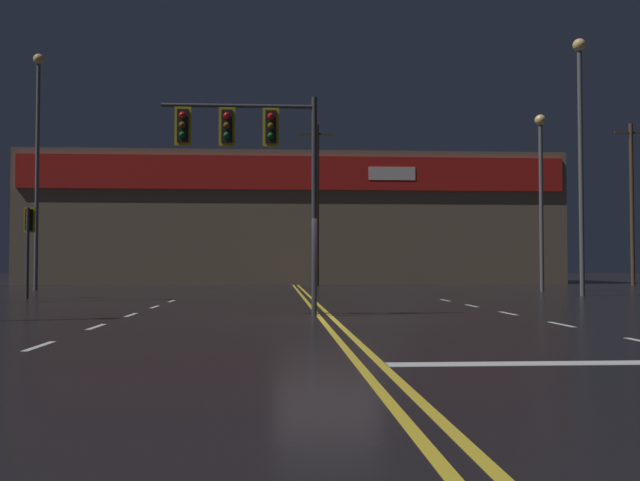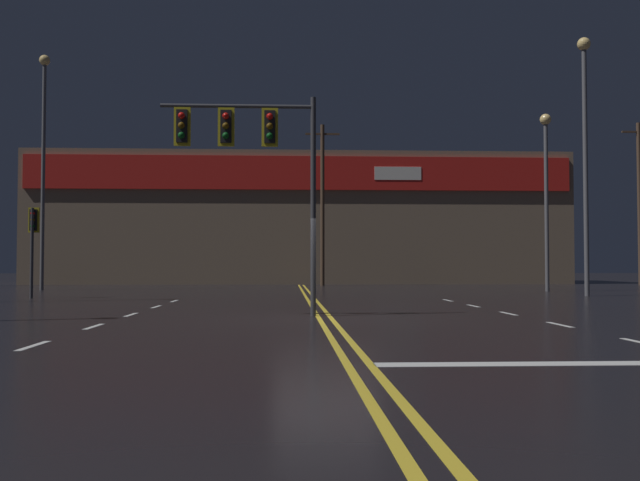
% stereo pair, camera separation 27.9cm
% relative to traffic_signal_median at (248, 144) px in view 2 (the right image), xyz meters
% --- Properties ---
extents(ground_plane, '(200.00, 200.00, 0.00)m').
position_rel_traffic_signal_median_xyz_m(ground_plane, '(1.95, -1.09, -4.41)').
color(ground_plane, black).
extents(road_markings, '(14.91, 60.00, 0.01)m').
position_rel_traffic_signal_median_xyz_m(road_markings, '(2.90, -2.58, -4.41)').
color(road_markings, gold).
rests_on(road_markings, ground).
extents(traffic_signal_median, '(3.98, 0.36, 5.63)m').
position_rel_traffic_signal_median_xyz_m(traffic_signal_median, '(0.00, 0.00, 0.00)').
color(traffic_signal_median, '#38383D').
rests_on(traffic_signal_median, ground).
extents(traffic_signal_corner_northwest, '(0.42, 0.36, 3.58)m').
position_rel_traffic_signal_median_xyz_m(traffic_signal_corner_northwest, '(-9.00, 10.33, -1.78)').
color(traffic_signal_corner_northwest, '#38383D').
rests_on(traffic_signal_corner_northwest, ground).
extents(streetlight_near_left, '(0.56, 0.56, 12.43)m').
position_rel_traffic_signal_median_xyz_m(streetlight_near_left, '(-11.81, 19.74, 3.23)').
color(streetlight_near_left, '#59595E').
rests_on(streetlight_near_left, ground).
extents(streetlight_near_right, '(0.56, 0.56, 8.91)m').
position_rel_traffic_signal_median_xyz_m(streetlight_near_right, '(13.99, 16.76, 1.32)').
color(streetlight_near_right, '#59595E').
rests_on(streetlight_near_right, ground).
extents(streetlight_far_right, '(0.56, 0.56, 11.05)m').
position_rel_traffic_signal_median_xyz_m(streetlight_far_right, '(13.70, 11.37, 2.49)').
color(streetlight_far_right, '#59595E').
rests_on(streetlight_far_right, ground).
extents(building_backdrop, '(37.73, 10.23, 9.16)m').
position_rel_traffic_signal_median_xyz_m(building_backdrop, '(1.95, 34.91, 0.19)').
color(building_backdrop, '#7A6651').
rests_on(building_backdrop, ground).
extents(utility_pole_row, '(46.78, 0.26, 10.65)m').
position_rel_traffic_signal_median_xyz_m(utility_pole_row, '(2.45, 27.18, 1.02)').
color(utility_pole_row, '#4C3828').
rests_on(utility_pole_row, ground).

